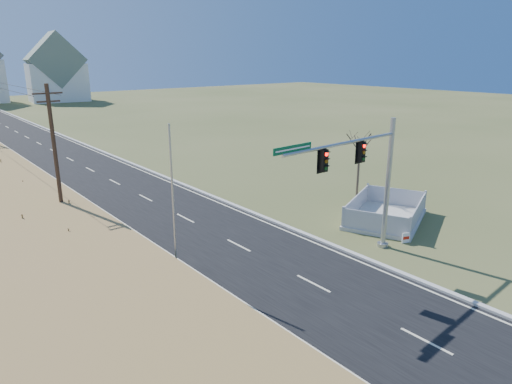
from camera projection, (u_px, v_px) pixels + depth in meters
The scene contains 10 objects.
ground at pixel (285, 270), 23.54m from camera, with size 260.00×260.00×0.00m, color #444D25.
road at pixel (31, 139), 60.70m from camera, with size 8.00×180.00×0.06m, color black.
curb at pixel (63, 136), 63.19m from camera, with size 0.30×180.00×0.18m, color #B2AFA8.
utility_pole_near at pixel (55, 152), 29.42m from camera, with size 1.80×0.26×9.00m.
condo_ne at pixel (57, 73), 111.01m from camera, with size 14.12×10.51×16.52m.
traffic_signal_mast at pixel (369, 176), 23.99m from camera, with size 9.35×0.92×7.45m.
fence_enclosure at pixel (385, 216), 30.63m from camera, with size 7.62×6.56×1.47m.
open_sign at pixel (406, 238), 26.88m from camera, with size 0.49×0.23×0.63m.
flagpole at pixel (174, 218), 22.11m from camera, with size 0.34×0.34×7.66m.
bare_tree at pixel (360, 142), 33.41m from camera, with size 2.14×2.14×5.67m.
Camera 1 is at (-14.69, -15.65, 10.58)m, focal length 32.00 mm.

